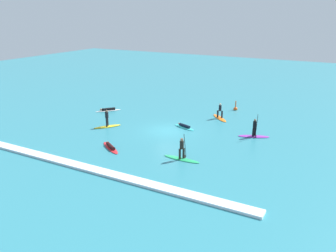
# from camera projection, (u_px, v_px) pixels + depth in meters

# --- Properties ---
(ground_plane) EXTENTS (120.00, 120.00, 0.00)m
(ground_plane) POSITION_uv_depth(u_px,v_px,m) (168.00, 131.00, 34.87)
(ground_plane) COLOR teal
(ground_plane) RESTS_ON ground
(surfer_on_white_board) EXTENTS (2.42, 2.68, 0.37)m
(surfer_on_white_board) POSITION_uv_depth(u_px,v_px,m) (108.00, 110.00, 41.79)
(surfer_on_white_board) COLOR white
(surfer_on_white_board) RESTS_ON ground_plane
(surfer_on_teal_board) EXTENTS (2.74, 1.55, 0.37)m
(surfer_on_teal_board) POSITION_uv_depth(u_px,v_px,m) (184.00, 126.00, 35.77)
(surfer_on_teal_board) COLOR #33C6CC
(surfer_on_teal_board) RESTS_ON ground_plane
(surfer_on_orange_board) EXTENTS (2.68, 2.75, 1.72)m
(surfer_on_orange_board) POSITION_uv_depth(u_px,v_px,m) (220.00, 115.00, 38.81)
(surfer_on_orange_board) COLOR orange
(surfer_on_orange_board) RESTS_ON ground_plane
(surfer_on_yellow_board) EXTENTS (2.19, 2.71, 1.80)m
(surfer_on_yellow_board) POSITION_uv_depth(u_px,v_px,m) (107.00, 123.00, 35.89)
(surfer_on_yellow_board) COLOR yellow
(surfer_on_yellow_board) RESTS_ON ground_plane
(surfer_on_purple_board) EXTENTS (2.96, 1.79, 2.38)m
(surfer_on_purple_board) POSITION_uv_depth(u_px,v_px,m) (254.00, 132.00, 33.08)
(surfer_on_purple_board) COLOR purple
(surfer_on_purple_board) RESTS_ON ground_plane
(surfer_on_red_board) EXTENTS (3.03, 2.26, 0.38)m
(surfer_on_red_board) POSITION_uv_depth(u_px,v_px,m) (110.00, 147.00, 30.41)
(surfer_on_red_board) COLOR red
(surfer_on_red_board) RESTS_ON ground_plane
(surfer_on_green_board) EXTENTS (3.16, 0.84, 2.18)m
(surfer_on_green_board) POSITION_uv_depth(u_px,v_px,m) (182.00, 154.00, 27.99)
(surfer_on_green_board) COLOR #23B266
(surfer_on_green_board) RESTS_ON ground_plane
(marker_buoy) EXTENTS (0.48, 0.48, 1.23)m
(marker_buoy) POSITION_uv_depth(u_px,v_px,m) (235.00, 109.00, 42.16)
(marker_buoy) COLOR #E55119
(marker_buoy) RESTS_ON ground_plane
(wave_crest) EXTENTS (24.46, 0.90, 0.18)m
(wave_crest) POSITION_uv_depth(u_px,v_px,m) (98.00, 171.00, 25.92)
(wave_crest) COLOR white
(wave_crest) RESTS_ON ground_plane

